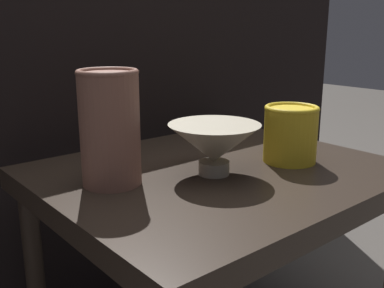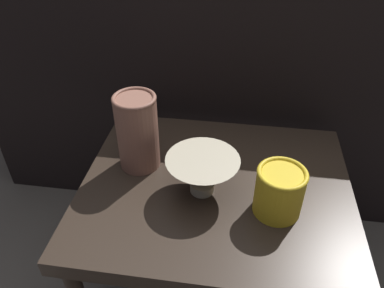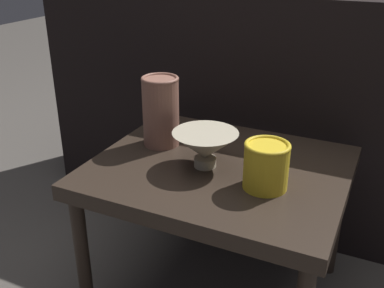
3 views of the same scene
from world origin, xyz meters
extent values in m
cube|color=#2D231C|center=(0.00, 0.00, 0.39)|extent=(0.62, 0.52, 0.04)
cylinder|color=#2D231C|center=(-0.28, -0.23, 0.18)|extent=(0.04, 0.04, 0.37)
cylinder|color=#2D231C|center=(-0.28, 0.23, 0.18)|extent=(0.04, 0.04, 0.37)
cylinder|color=#2D231C|center=(0.28, 0.23, 0.18)|extent=(0.04, 0.04, 0.37)
cube|color=black|center=(0.00, 0.58, 0.39)|extent=(1.62, 0.50, 0.78)
cylinder|color=#B2A88E|center=(-0.03, -0.02, 0.42)|extent=(0.05, 0.05, 0.02)
cone|color=#B2A88E|center=(-0.03, -0.02, 0.46)|extent=(0.16, 0.16, 0.07)
cylinder|color=brown|center=(-0.19, 0.05, 0.50)|extent=(0.10, 0.10, 0.19)
torus|color=brown|center=(-0.19, 0.05, 0.59)|extent=(0.10, 0.10, 0.01)
cylinder|color=gold|center=(0.14, -0.06, 0.46)|extent=(0.10, 0.10, 0.10)
torus|color=gold|center=(0.14, -0.06, 0.51)|extent=(0.10, 0.10, 0.01)
camera|label=1|loc=(-0.55, -0.58, 0.66)|focal=42.00mm
camera|label=2|loc=(0.04, -0.64, 1.01)|focal=35.00mm
camera|label=3|loc=(0.37, -0.94, 0.92)|focal=42.00mm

